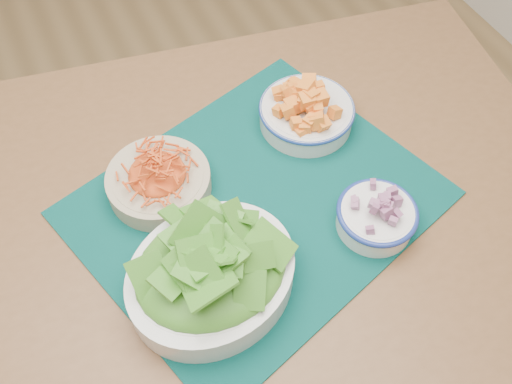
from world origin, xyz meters
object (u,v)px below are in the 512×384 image
(table, at_px, (218,243))
(squash_bowl, at_px, (307,109))
(placemat, at_px, (256,203))
(onion_bowl, at_px, (377,214))
(lettuce_bowl, at_px, (211,270))
(carrot_bowl, at_px, (158,178))

(table, height_order, squash_bowl, squash_bowl)
(placemat, distance_m, squash_bowl, 0.21)
(table, height_order, onion_bowl, onion_bowl)
(squash_bowl, bearing_deg, onion_bowl, -91.29)
(placemat, bearing_deg, lettuce_bowl, -155.57)
(carrot_bowl, distance_m, lettuce_bowl, 0.21)
(carrot_bowl, height_order, squash_bowl, squash_bowl)
(table, bearing_deg, carrot_bowl, 136.54)
(carrot_bowl, relative_size, squash_bowl, 0.93)
(lettuce_bowl, bearing_deg, squash_bowl, 24.19)
(squash_bowl, xyz_separation_m, onion_bowl, (-0.01, -0.25, -0.01))
(placemat, relative_size, lettuce_bowl, 1.79)
(table, height_order, placemat, placemat)
(squash_bowl, bearing_deg, table, -153.98)
(table, height_order, lettuce_bowl, lettuce_bowl)
(placemat, xyz_separation_m, onion_bowl, (0.15, -0.12, 0.03))
(onion_bowl, bearing_deg, table, 149.65)
(placemat, relative_size, squash_bowl, 2.75)
(placemat, bearing_deg, carrot_bowl, 127.90)
(table, distance_m, placemat, 0.12)
(placemat, bearing_deg, table, 155.45)
(squash_bowl, distance_m, onion_bowl, 0.25)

